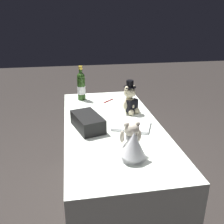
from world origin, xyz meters
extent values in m
plane|color=#2D2826|center=(0.00, 0.00, 0.00)|extent=(12.00, 12.00, 0.00)
cube|color=white|center=(0.00, 0.00, 0.37)|extent=(1.64, 0.74, 0.74)
ellipsoid|color=beige|center=(0.21, -0.19, 0.81)|extent=(0.12, 0.11, 0.14)
cube|color=black|center=(0.19, -0.21, 0.81)|extent=(0.09, 0.11, 0.11)
sphere|color=beige|center=(0.21, -0.19, 0.92)|extent=(0.10, 0.10, 0.10)
sphere|color=beige|center=(0.18, -0.21, 0.91)|extent=(0.04, 0.04, 0.04)
sphere|color=beige|center=(0.20, -0.16, 0.96)|extent=(0.04, 0.04, 0.04)
sphere|color=beige|center=(0.23, -0.22, 0.96)|extent=(0.04, 0.04, 0.04)
ellipsoid|color=beige|center=(0.17, -0.14, 0.82)|extent=(0.04, 0.04, 0.08)
ellipsoid|color=beige|center=(0.23, -0.25, 0.82)|extent=(0.04, 0.04, 0.08)
sphere|color=beige|center=(0.14, -0.19, 0.76)|extent=(0.05, 0.05, 0.05)
sphere|color=beige|center=(0.18, -0.25, 0.76)|extent=(0.05, 0.05, 0.05)
cylinder|color=black|center=(0.21, -0.19, 0.97)|extent=(0.10, 0.10, 0.01)
cylinder|color=black|center=(0.21, -0.19, 1.00)|extent=(0.06, 0.06, 0.05)
cone|color=white|center=(-0.49, -0.03, 0.81)|extent=(0.19, 0.19, 0.14)
ellipsoid|color=white|center=(-0.49, -0.03, 0.87)|extent=(0.09, 0.08, 0.06)
sphere|color=silver|center=(-0.49, -0.03, 0.92)|extent=(0.09, 0.09, 0.09)
sphere|color=silver|center=(-0.46, -0.03, 0.91)|extent=(0.04, 0.04, 0.04)
sphere|color=silver|center=(-0.49, -0.06, 0.95)|extent=(0.03, 0.03, 0.03)
sphere|color=silver|center=(-0.49, 0.00, 0.95)|extent=(0.03, 0.03, 0.03)
ellipsoid|color=silver|center=(-0.47, -0.08, 0.86)|extent=(0.03, 0.03, 0.08)
ellipsoid|color=silver|center=(-0.47, 0.02, 0.86)|extent=(0.03, 0.03, 0.08)
cone|color=white|center=(-0.54, -0.03, 0.85)|extent=(0.15, 0.14, 0.16)
cylinder|color=#254617|center=(0.63, 0.20, 0.85)|extent=(0.08, 0.08, 0.22)
sphere|color=#254617|center=(0.63, 0.20, 0.97)|extent=(0.08, 0.08, 0.08)
cylinder|color=#254617|center=(0.63, 0.20, 1.02)|extent=(0.03, 0.03, 0.09)
cylinder|color=gold|center=(0.63, 0.20, 1.06)|extent=(0.04, 0.04, 0.03)
cylinder|color=white|center=(0.63, 0.20, 0.84)|extent=(0.08, 0.08, 0.08)
cylinder|color=maroon|center=(0.53, -0.06, 0.74)|extent=(0.11, 0.12, 0.01)
cone|color=silver|center=(0.48, 0.00, 0.74)|extent=(0.02, 0.02, 0.01)
cube|color=black|center=(-0.05, 0.19, 0.79)|extent=(0.35, 0.25, 0.11)
cube|color=#B7B7BF|center=(-0.07, 0.11, 0.79)|extent=(0.04, 0.02, 0.03)
cube|color=white|center=(-0.08, -0.14, 0.75)|extent=(0.31, 0.34, 0.02)
camera|label=1|loc=(-1.78, 0.31, 1.56)|focal=40.53mm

